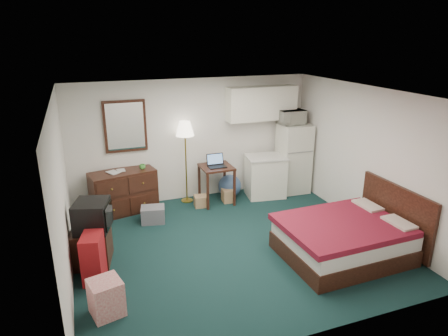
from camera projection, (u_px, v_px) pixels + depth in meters
name	position (u px, v px, depth m)	size (l,w,h in m)	color
floor	(233.00, 245.00, 6.62)	(5.00, 4.50, 0.01)	#0E2E2F
ceiling	(234.00, 94.00, 5.82)	(5.00, 4.50, 0.01)	white
walls	(233.00, 174.00, 6.22)	(5.01, 4.51, 2.50)	white
mirror	(125.00, 126.00, 7.62)	(0.80, 0.06, 1.00)	white
upper_cabinets	(262.00, 103.00, 8.31)	(1.50, 0.35, 0.70)	white
headboard	(395.00, 215.00, 6.44)	(0.06, 1.56, 1.00)	black
dresser	(124.00, 192.00, 7.75)	(1.22, 0.55, 0.83)	black
floor_lamp	(186.00, 162.00, 8.10)	(0.37, 0.37, 1.69)	#B59632
desk	(216.00, 184.00, 8.18)	(0.63, 0.63, 0.79)	black
exercise_ball	(230.00, 186.00, 8.51)	(0.49, 0.49, 0.49)	#385683
kitchen_counter	(265.00, 177.00, 8.51)	(0.78, 0.60, 0.86)	white
fridge	(293.00, 158.00, 8.69)	(0.62, 0.62, 1.51)	silver
bed	(343.00, 239.00, 6.20)	(1.83, 1.42, 0.58)	maroon
tv_stand	(91.00, 246.00, 6.05)	(0.55, 0.60, 0.55)	black
suitcase	(93.00, 258.00, 5.58)	(0.27, 0.43, 0.70)	maroon
retail_box	(106.00, 298.00, 4.93)	(0.37, 0.37, 0.47)	white
file_bin	(153.00, 214.00, 7.39)	(0.43, 0.32, 0.30)	slate
cardboard_box_a	(201.00, 201.00, 8.07)	(0.27, 0.23, 0.23)	tan
cardboard_box_b	(228.00, 195.00, 8.30)	(0.23, 0.27, 0.27)	tan
laptop	(217.00, 161.00, 7.95)	(0.35, 0.29, 0.24)	black
crt_tv	(92.00, 216.00, 5.89)	(0.49, 0.53, 0.45)	black
microwave	(291.00, 116.00, 8.39)	(0.54, 0.30, 0.37)	silver
book_a	(108.00, 168.00, 7.43)	(0.18, 0.02, 0.24)	tan
book_b	(117.00, 167.00, 7.58)	(0.15, 0.02, 0.20)	tan
mug	(142.00, 166.00, 7.73)	(0.12, 0.09, 0.12)	green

